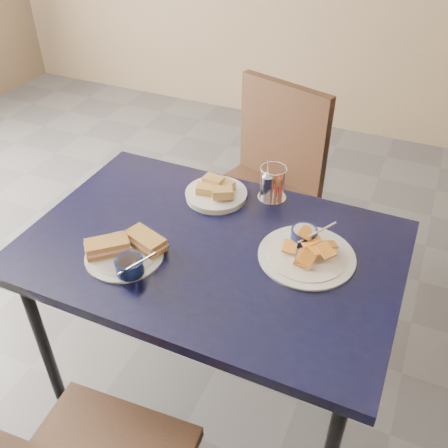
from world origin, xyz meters
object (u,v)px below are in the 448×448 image
at_px(dining_table, 211,259).
at_px(condiment_caddy, 271,185).
at_px(bread_basket, 216,193).
at_px(chair_far, 262,174).
at_px(sandwich_plate, 127,252).
at_px(plantain_plate, 306,249).

distance_m(dining_table, condiment_caddy, 0.38).
bearing_deg(bread_basket, chair_far, 88.97).
bearing_deg(sandwich_plate, plantain_plate, 25.82).
height_order(dining_table, condiment_caddy, condiment_caddy).
bearing_deg(dining_table, chair_far, 96.87).
xyz_separation_m(dining_table, chair_far, (-0.09, 0.76, -0.12)).
xyz_separation_m(plantain_plate, condiment_caddy, (-0.22, 0.26, 0.04)).
height_order(chair_far, bread_basket, chair_far).
bearing_deg(dining_table, plantain_plate, 15.87).
distance_m(sandwich_plate, condiment_caddy, 0.61).
distance_m(chair_far, bread_basket, 0.54).
distance_m(dining_table, sandwich_plate, 0.30).
relative_size(sandwich_plate, condiment_caddy, 2.20).
height_order(dining_table, plantain_plate, plantain_plate).
xyz_separation_m(chair_far, plantain_plate, (0.40, -0.68, 0.20)).
bearing_deg(sandwich_plate, chair_far, 81.92).
xyz_separation_m(dining_table, condiment_caddy, (0.09, 0.35, 0.12)).
xyz_separation_m(dining_table, sandwich_plate, (-0.22, -0.17, 0.09)).
height_order(chair_far, sandwich_plate, chair_far).
xyz_separation_m(chair_far, condiment_caddy, (0.18, -0.42, 0.24)).
xyz_separation_m(sandwich_plate, bread_basket, (0.12, 0.43, -0.00)).
bearing_deg(sandwich_plate, bread_basket, 74.11).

